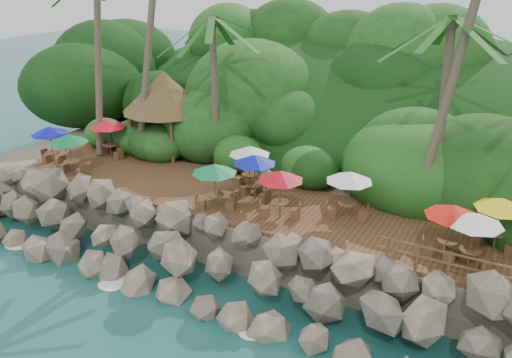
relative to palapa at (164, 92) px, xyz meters
The scene contains 11 objects.
ground 13.59m from the palapa, 51.10° to the right, with size 140.00×140.00×0.00m, color #19514F.
land_base 11.11m from the palapa, 39.77° to the left, with size 32.00×25.20×2.10m, color gray.
jungle_hill 16.95m from the palapa, 60.99° to the left, with size 44.80×28.00×15.40m, color #143811.
seawall 11.77m from the palapa, 44.43° to the right, with size 29.00×4.00×2.30m, color gray, non-canonical shape.
terrace 9.23m from the palapa, 24.82° to the right, with size 26.00×5.00×0.20m, color brown.
jungle_foliage 11.07m from the palapa, 35.10° to the left, with size 44.00×16.00×12.00m, color #143811, non-canonical shape.
foam_line 13.37m from the palapa, 50.21° to the right, with size 25.20×0.80×0.06m.
palapa is the anchor object (origin of this frame).
dining_clusters 8.84m from the palapa, 26.96° to the right, with size 23.91×4.89×2.15m.
railing 18.43m from the palapa, 18.98° to the right, with size 6.10×0.10×1.00m.
waiter 8.85m from the palapa, 19.94° to the right, with size 0.60×0.39×1.64m, color white.
Camera 1 is at (10.75, -13.73, 12.72)m, focal length 37.77 mm.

